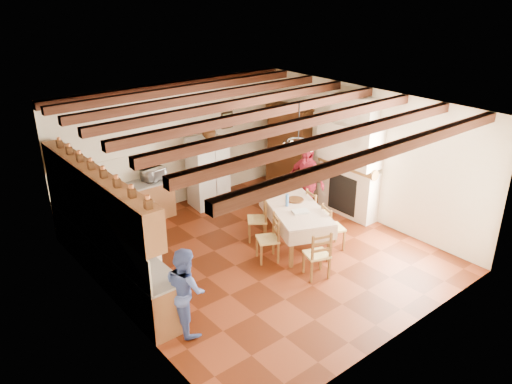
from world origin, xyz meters
The scene contains 31 objects.
floor centered at (0.00, 0.00, -0.01)m, with size 6.00×6.50×0.02m, color #451808.
ceiling centered at (0.00, 0.00, 3.01)m, with size 6.00×6.50×0.02m, color white.
wall_back centered at (0.00, 3.26, 1.50)m, with size 6.00×0.02×3.00m, color beige.
wall_front centered at (0.00, -3.26, 1.50)m, with size 6.00×0.02×3.00m, color beige.
wall_left centered at (-3.01, 0.00, 1.50)m, with size 0.02×6.50×3.00m, color beige.
wall_right centered at (3.01, 0.00, 1.50)m, with size 0.02×6.50×3.00m, color beige.
ceiling_beams centered at (0.00, 0.00, 2.91)m, with size 6.00×6.30×0.16m, color #331810, non-canonical shape.
lower_cabinets_left centered at (-2.70, 1.05, 0.43)m, with size 0.60×4.30×0.86m, color brown.
lower_cabinets_back centered at (-1.55, 2.95, 0.43)m, with size 2.30×0.60×0.86m, color brown.
countertop_left centered at (-2.70, 1.05, 0.88)m, with size 0.62×4.30×0.04m, color slate.
countertop_back centered at (-1.55, 2.95, 0.88)m, with size 2.34×0.62×0.04m, color slate.
backsplash_left centered at (-2.98, 1.05, 1.20)m, with size 0.03×4.30×0.60m, color white.
backsplash_back centered at (-1.55, 3.23, 1.20)m, with size 2.30×0.03×0.60m, color white.
upper_cabinets centered at (-2.83, 1.05, 1.85)m, with size 0.35×4.20×0.70m, color brown.
fireplace centered at (2.72, 0.20, 1.40)m, with size 0.56×1.60×2.80m, color beige, non-canonical shape.
wall_picture centered at (1.55, 3.23, 1.85)m, with size 0.34×0.03×0.42m, color black.
refrigerator centered at (0.55, 2.68, 0.85)m, with size 0.85×0.70×1.69m, color silver.
hutch centered at (2.75, 2.18, 1.10)m, with size 0.51×1.22×2.21m, color #38180D, non-canonical shape.
dining_table centered at (0.84, -0.09, 0.75)m, with size 1.65×2.15×0.84m.
chandelier centered at (0.84, -0.09, 2.25)m, with size 0.47×0.47×0.03m, color black.
chair_left_near centered at (-0.04, -0.23, 0.48)m, with size 0.42×0.40×0.96m, color brown, non-canonical shape.
chair_left_far centered at (0.35, 0.57, 0.48)m, with size 0.42×0.40×0.96m, color brown, non-canonical shape.
chair_right_near centered at (1.31, -0.71, 0.48)m, with size 0.42×0.40×0.96m, color brown, non-canonical shape.
chair_right_far centered at (1.61, 0.04, 0.48)m, with size 0.42×0.40×0.96m, color brown, non-canonical shape.
chair_end_near centered at (0.29, -1.24, 0.48)m, with size 0.42×0.40×0.96m, color brown, non-canonical shape.
chair_end_far centered at (1.25, 0.96, 0.48)m, with size 0.42×0.40×0.96m, color brown, non-canonical shape.
person_man centered at (-2.15, 0.43, 0.84)m, with size 0.61×0.40×1.67m, color white.
person_woman_blue centered at (-2.39, -1.02, 0.72)m, with size 0.70×0.55×1.45m, color #4458A2.
person_woman_red centered at (1.91, 0.71, 0.88)m, with size 1.03×0.43×1.76m, color #A61E36.
microwave centered at (-0.76, 2.95, 1.04)m, with size 0.51×0.34×0.28m, color silver.
fridge_vase centered at (0.63, 2.68, 1.86)m, with size 0.32×0.32×0.33m, color #38180D.
Camera 1 is at (-5.63, -6.72, 5.18)m, focal length 35.00 mm.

